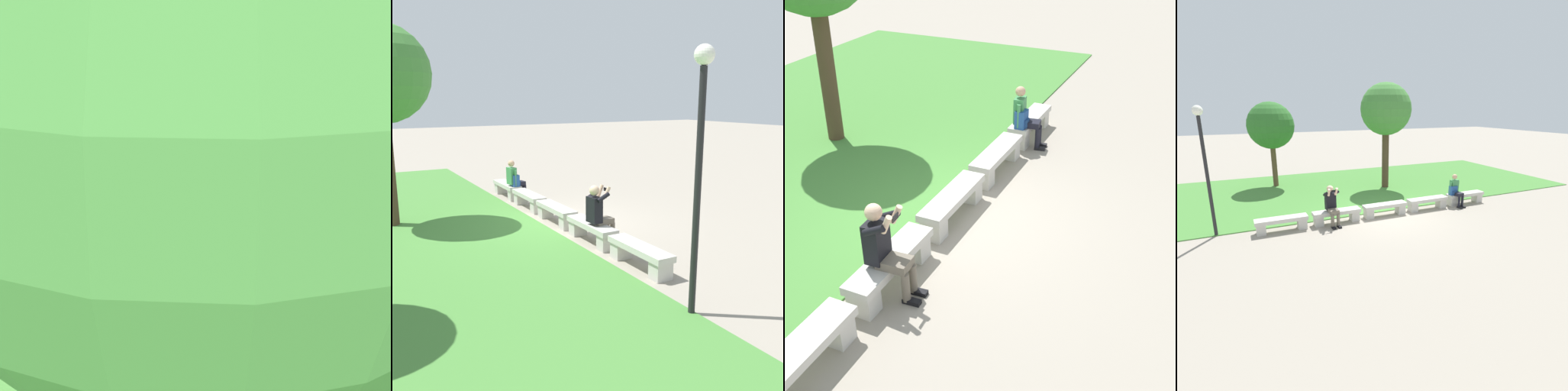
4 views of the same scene
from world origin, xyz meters
TOP-DOWN VIEW (x-y plane):
  - ground_plane at (0.00, 0.00)m, footprint 80.00×80.00m
  - bench_main at (-3.62, 0.00)m, footprint 1.62×0.40m
  - bench_near at (-1.81, 0.00)m, footprint 1.62×0.40m
  - bench_mid at (-0.00, 0.00)m, footprint 1.62×0.40m
  - bench_far at (1.81, 0.00)m, footprint 1.62×0.40m
  - bench_end at (3.62, 0.00)m, footprint 1.62×0.40m
  - person_photographer at (-1.99, -0.08)m, footprint 0.49×0.74m
  - person_distant at (3.08, -0.07)m, footprint 0.48×0.71m
  - backpack at (2.97, -0.04)m, footprint 0.28×0.24m
  - lamp_post at (-5.53, 0.43)m, footprint 0.28×0.28m

SIDE VIEW (x-z plane):
  - ground_plane at x=0.00m, z-range 0.00..0.00m
  - bench_main at x=-3.62m, z-range 0.06..0.51m
  - bench_near at x=-1.81m, z-range 0.06..0.51m
  - bench_mid at x=0.00m, z-range 0.06..0.51m
  - bench_far at x=1.81m, z-range 0.06..0.51m
  - bench_end at x=3.62m, z-range 0.06..0.51m
  - backpack at x=2.97m, z-range 0.41..0.84m
  - person_distant at x=3.08m, z-range 0.04..1.30m
  - person_photographer at x=-1.99m, z-range 0.08..1.40m
  - lamp_post at x=-5.53m, z-range 0.59..4.44m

